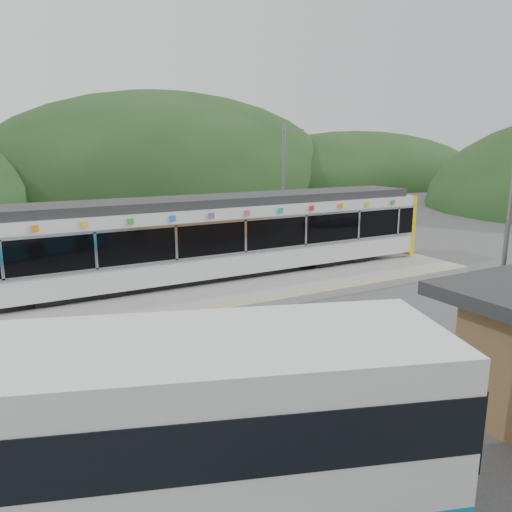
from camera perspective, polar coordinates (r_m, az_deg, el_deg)
ground at (r=16.10m, az=-1.94°, el=-8.90°), size 120.00×120.00×0.00m
hills at (r=23.46m, az=5.66°, el=-2.03°), size 146.00×149.00×26.00m
platform at (r=18.88m, az=-6.53°, el=-5.22°), size 26.00×3.20×0.30m
yellow_line at (r=17.69m, az=-4.92°, el=-5.88°), size 26.00×0.10×0.01m
train at (r=21.65m, az=-4.18°, el=2.36°), size 20.44×3.01×3.74m
catenary_mast_east at (r=25.99m, az=3.19°, el=7.61°), size 0.18×1.80×7.00m
bus at (r=8.25m, az=-21.98°, el=-20.39°), size 11.86×6.38×3.17m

